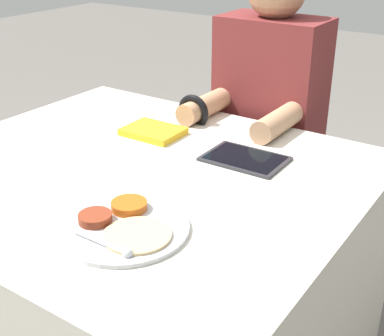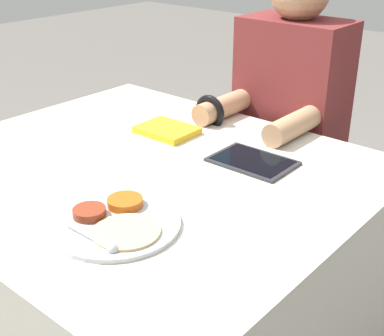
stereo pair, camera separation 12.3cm
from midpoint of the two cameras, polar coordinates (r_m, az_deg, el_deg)
name	(u,v)px [view 1 (the left image)]	position (r m, az deg, el deg)	size (l,w,h in m)	color
dining_table	(139,286)	(1.59, -8.00, -12.47)	(1.14, 1.00, 0.75)	beige
thali_tray	(123,226)	(1.12, -10.52, -6.21)	(0.27, 0.27, 0.03)	#B7BABF
red_notebook	(153,132)	(1.60, -6.38, 3.80)	(0.17, 0.13, 0.02)	silver
tablet_device	(245,159)	(1.42, 3.20, 0.94)	(0.22, 0.15, 0.01)	#28282D
person_diner	(265,153)	(1.89, 6.01, 1.58)	(0.36, 0.43, 1.23)	black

